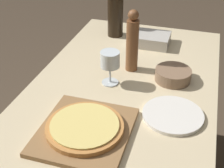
# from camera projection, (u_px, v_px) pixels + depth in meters

# --- Properties ---
(dining_table) EXTENTS (0.77, 1.49, 0.78)m
(dining_table) POSITION_uv_depth(u_px,v_px,m) (118.00, 116.00, 1.31)
(dining_table) COLOR #CCB78E
(dining_table) RESTS_ON ground_plane
(cutting_board) EXTENTS (0.30, 0.33, 0.02)m
(cutting_board) POSITION_uv_depth(u_px,v_px,m) (85.00, 131.00, 1.06)
(cutting_board) COLOR olive
(cutting_board) RESTS_ON dining_table
(pizza) EXTENTS (0.27, 0.27, 0.02)m
(pizza) POSITION_uv_depth(u_px,v_px,m) (85.00, 127.00, 1.05)
(pizza) COLOR #BC7A3D
(pizza) RESTS_ON cutting_board
(wine_bottle) EXTENTS (0.08, 0.08, 0.33)m
(wine_bottle) POSITION_uv_depth(u_px,v_px,m) (115.00, 11.00, 1.67)
(wine_bottle) COLOR black
(wine_bottle) RESTS_ON dining_table
(pepper_mill) EXTENTS (0.05, 0.05, 0.28)m
(pepper_mill) POSITION_uv_depth(u_px,v_px,m) (133.00, 42.00, 1.35)
(pepper_mill) COLOR brown
(pepper_mill) RESTS_ON dining_table
(wine_glass) EXTENTS (0.08, 0.08, 0.15)m
(wine_glass) POSITION_uv_depth(u_px,v_px,m) (110.00, 61.00, 1.27)
(wine_glass) COLOR silver
(wine_glass) RESTS_ON dining_table
(small_bowl) EXTENTS (0.15, 0.15, 0.05)m
(small_bowl) POSITION_uv_depth(u_px,v_px,m) (173.00, 75.00, 1.34)
(small_bowl) COLOR #84664C
(small_bowl) RESTS_ON dining_table
(dinner_plate) EXTENTS (0.22, 0.22, 0.01)m
(dinner_plate) POSITION_uv_depth(u_px,v_px,m) (173.00, 115.00, 1.14)
(dinner_plate) COLOR silver
(dinner_plate) RESTS_ON dining_table
(food_container) EXTENTS (0.18, 0.15, 0.06)m
(food_container) POSITION_uv_depth(u_px,v_px,m) (152.00, 39.00, 1.63)
(food_container) COLOR #BCB7AD
(food_container) RESTS_ON dining_table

